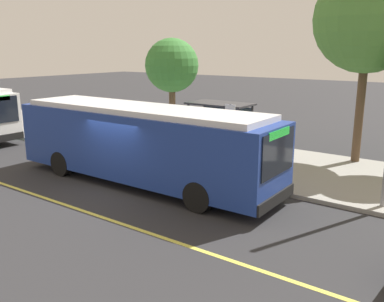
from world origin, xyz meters
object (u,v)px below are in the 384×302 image
waiting_bench (222,146)px  pedestrian_commuter (233,146)px  route_sign_post (230,130)px  transit_bus_main (141,142)px

waiting_bench → pedestrian_commuter: 2.06m
route_sign_post → transit_bus_main: bearing=-133.1°
transit_bus_main → pedestrian_commuter: 3.93m
transit_bus_main → pedestrian_commuter: bearing=58.8°
pedestrian_commuter → waiting_bench: bearing=134.5°
transit_bus_main → route_sign_post: 3.45m
waiting_bench → pedestrian_commuter: (1.40, -1.43, 0.48)m
pedestrian_commuter → transit_bus_main: bearing=-121.2°
route_sign_post → pedestrian_commuter: bearing=111.5°
waiting_bench → route_sign_post: route_sign_post is taller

